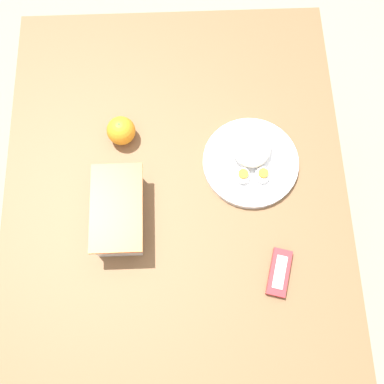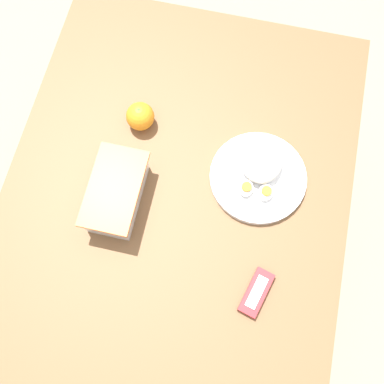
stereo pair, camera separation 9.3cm
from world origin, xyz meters
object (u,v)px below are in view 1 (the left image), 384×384
orange_fruit (121,131)px  rice_plate (251,157)px  candy_bar (279,273)px  food_container (119,212)px

orange_fruit → rice_plate: (-0.08, -0.34, -0.02)m
orange_fruit → candy_bar: bearing=-134.7°
food_container → orange_fruit: food_container is taller
candy_bar → orange_fruit: bearing=45.3°
candy_bar → food_container: bearing=67.8°
food_container → rice_plate: 0.38m
food_container → orange_fruit: 0.23m
orange_fruit → rice_plate: orange_fruit is taller
food_container → candy_bar: size_ratio=1.79×
food_container → candy_bar: 0.43m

